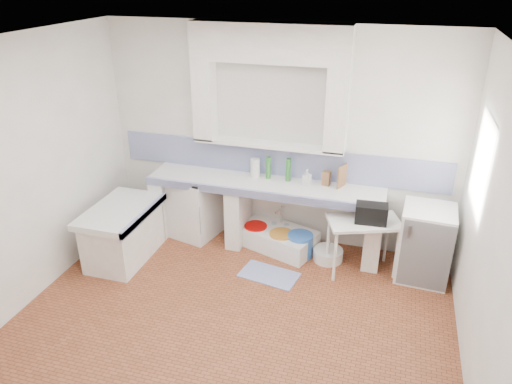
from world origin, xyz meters
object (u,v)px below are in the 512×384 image
(side_table, at_px, (362,246))
(fridge, at_px, (425,243))
(sink, at_px, (278,239))
(stove, at_px, (194,206))

(side_table, relative_size, fridge, 0.93)
(sink, xyz_separation_m, side_table, (1.09, -0.24, 0.23))
(sink, height_order, side_table, side_table)
(stove, bearing_deg, fridge, 10.07)
(stove, xyz_separation_m, fridge, (2.98, -0.17, 0.02))
(stove, distance_m, fridge, 2.99)
(side_table, bearing_deg, fridge, -12.77)
(stove, bearing_deg, side_table, 6.50)
(sink, relative_size, side_table, 1.19)
(stove, distance_m, side_table, 2.29)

